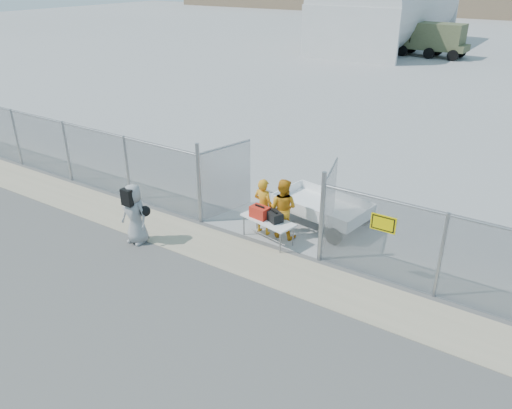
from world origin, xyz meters
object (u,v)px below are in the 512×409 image
Objects in this scene: security_worker_right at (283,208)px; visitor at (135,214)px; utility_trailer at (322,210)px; folding_table at (268,230)px; security_worker_left at (263,206)px.

visitor is at bearing 31.40° from security_worker_right.
utility_trailer is (0.61, 1.31, -0.45)m from security_worker_right.
folding_table is 0.91× the size of visitor.
utility_trailer is at bearing -121.41° from security_worker_right.
utility_trailer is at bearing 44.47° from visitor.
security_worker_right reaches higher than visitor.
utility_trailer is (3.86, 3.83, -0.44)m from visitor.
utility_trailer is at bearing 77.43° from folding_table.
visitor is (-3.05, -2.06, 0.53)m from folding_table.
security_worker_right is 0.49× the size of utility_trailer.
security_worker_right is at bearing -163.05° from security_worker_left.
security_worker_right is 4.11m from visitor.
security_worker_left reaches higher than folding_table.
visitor is 5.45m from utility_trailer.
security_worker_left is 0.58m from security_worker_right.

